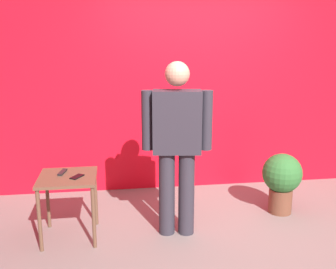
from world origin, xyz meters
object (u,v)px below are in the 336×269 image
at_px(standing_person, 177,141).
at_px(potted_plant, 282,178).
at_px(cell_phone, 77,177).
at_px(tv_remote, 62,172).
at_px(side_table, 68,186).

xyz_separation_m(standing_person, potted_plant, (1.25, 0.32, -0.56)).
bearing_deg(standing_person, cell_phone, 179.11).
bearing_deg(standing_person, tv_remote, 172.19).
relative_size(cell_phone, tv_remote, 0.85).
bearing_deg(tv_remote, standing_person, 4.46).
relative_size(standing_person, side_table, 2.70).
bearing_deg(cell_phone, tv_remote, 170.11).
bearing_deg(standing_person, potted_plant, 14.50).
bearing_deg(potted_plant, cell_phone, -172.08).
distance_m(standing_person, cell_phone, 1.02).
bearing_deg(side_table, standing_person, -3.23).
height_order(tv_remote, potted_plant, potted_plant).
height_order(side_table, cell_phone, cell_phone).
bearing_deg(potted_plant, tv_remote, -175.89).
relative_size(standing_person, potted_plant, 2.51).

